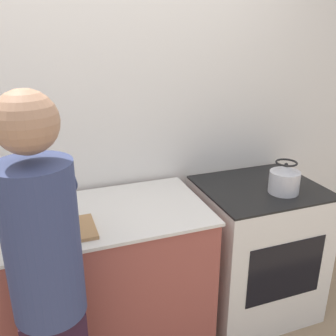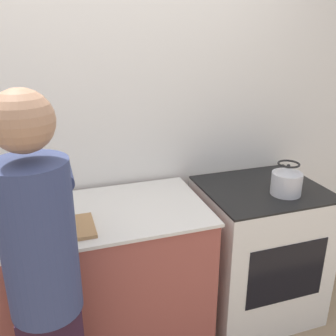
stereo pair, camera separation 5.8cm
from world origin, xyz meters
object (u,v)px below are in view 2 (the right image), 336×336
(oven, at_px, (257,250))
(cutting_board, at_px, (55,231))
(knife, at_px, (49,231))
(kettle, at_px, (287,181))
(person, at_px, (44,274))

(oven, height_order, cutting_board, cutting_board)
(cutting_board, bearing_deg, oven, 6.57)
(cutting_board, height_order, knife, knife)
(kettle, bearing_deg, cutting_board, -178.98)
(cutting_board, bearing_deg, person, -99.26)
(oven, bearing_deg, knife, -172.81)
(cutting_board, xyz_separation_m, kettle, (1.35, 0.02, 0.08))
(knife, relative_size, kettle, 1.12)
(oven, distance_m, kettle, 0.56)
(person, height_order, knife, person)
(person, xyz_separation_m, knife, (0.03, 0.34, 0.00))
(person, distance_m, knife, 0.34)
(cutting_board, distance_m, knife, 0.03)
(person, xyz_separation_m, kettle, (1.41, 0.38, 0.07))
(oven, distance_m, person, 1.50)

